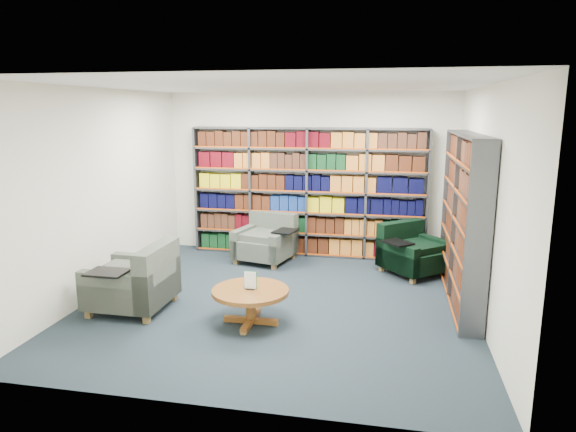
% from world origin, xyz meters
% --- Properties ---
extents(room_shell, '(5.02, 5.02, 2.82)m').
position_xyz_m(room_shell, '(0.00, 0.00, 1.40)').
color(room_shell, '#18232F').
rests_on(room_shell, ground).
extents(bookshelf_back, '(4.00, 0.28, 2.20)m').
position_xyz_m(bookshelf_back, '(0.00, 2.34, 1.10)').
color(bookshelf_back, '#47494F').
rests_on(bookshelf_back, ground).
extents(bookshelf_right, '(0.28, 2.50, 2.20)m').
position_xyz_m(bookshelf_right, '(2.34, 0.60, 1.10)').
color(bookshelf_right, '#47494F').
rests_on(bookshelf_right, ground).
extents(chair_teal_left, '(1.11, 1.04, 0.78)m').
position_xyz_m(chair_teal_left, '(-0.62, 1.88, 0.32)').
color(chair_teal_left, '#0D2D3A').
rests_on(chair_teal_left, ground).
extents(chair_green_right, '(1.20, 1.20, 0.77)m').
position_xyz_m(chair_green_right, '(1.74, 1.66, 0.31)').
color(chair_green_right, black).
rests_on(chair_green_right, ground).
extents(chair_teal_front, '(0.95, 1.10, 0.86)m').
position_xyz_m(chair_teal_front, '(-1.71, -0.58, 0.35)').
color(chair_teal_front, '#0D2D3A').
rests_on(chair_teal_front, ground).
extents(coffee_table, '(0.91, 0.91, 0.64)m').
position_xyz_m(coffee_table, '(-0.19, -0.74, 0.34)').
color(coffee_table, brown).
rests_on(coffee_table, ground).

